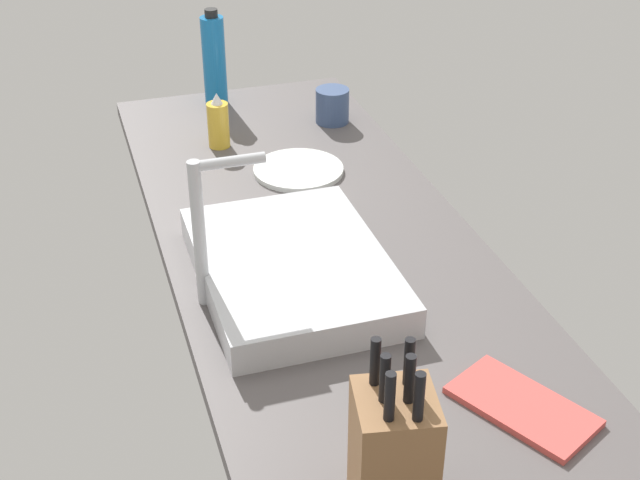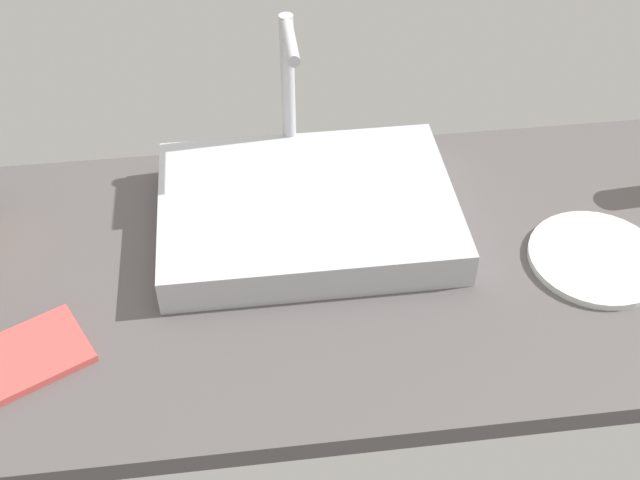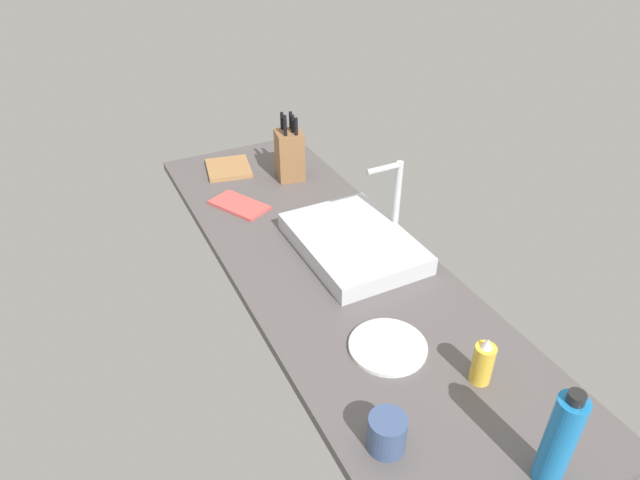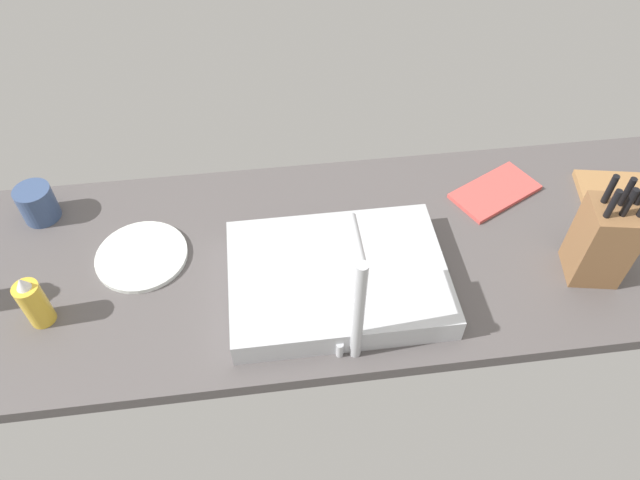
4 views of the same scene
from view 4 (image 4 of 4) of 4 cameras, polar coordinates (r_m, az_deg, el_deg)
name	(u,v)px [view 4 (image 4 of 4)]	position (r cm, az deg, el deg)	size (l,w,h in cm)	color
countertop_slab	(322,259)	(141.69, 0.24, -1.85)	(199.75, 65.27, 3.50)	#514C4C
sink_basin	(337,278)	(131.90, 1.72, -3.73)	(48.52, 34.99, 6.34)	#B7BABF
faucet	(357,300)	(111.30, 3.63, -5.87)	(5.50, 13.86, 29.44)	#B7BABF
knife_block	(603,240)	(143.41, 25.97, 0.00)	(12.88, 12.53, 27.89)	brown
cutting_board	(620,197)	(171.29, 27.30, 3.74)	(20.29, 18.35, 1.80)	#9E7042
soap_bottle	(34,302)	(138.13, -26.20, -5.51)	(5.47, 5.47, 14.35)	gold
dinner_plate	(142,256)	(145.59, -17.04, -1.51)	(21.77, 21.77, 1.20)	silver
dish_towel	(495,192)	(161.01, 16.74, 4.55)	(22.90, 12.02, 1.20)	#CC4C47
coffee_mug	(37,203)	(161.64, -25.92, 3.24)	(8.95, 8.95, 9.26)	#384C75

